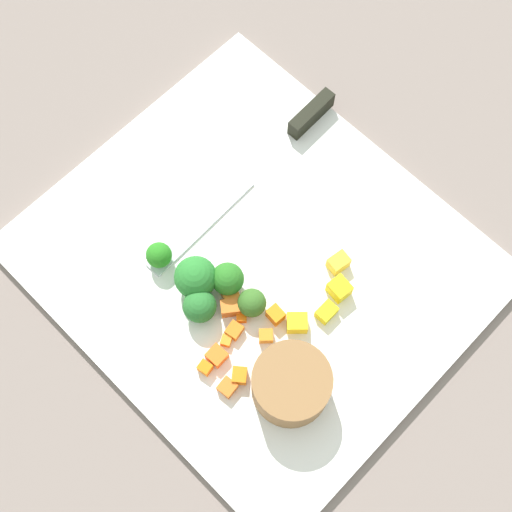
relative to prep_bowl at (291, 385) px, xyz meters
name	(u,v)px	position (x,y,z in m)	size (l,w,h in m)	color
ground_plane	(256,263)	(-0.12, 0.07, -0.04)	(4.00, 4.00, 0.00)	slate
cutting_board	(256,261)	(-0.12, 0.07, -0.03)	(0.43, 0.38, 0.01)	white
prep_bowl	(291,385)	(0.00, 0.00, 0.00)	(0.08, 0.08, 0.05)	olive
chef_knife	(280,145)	(-0.19, 0.19, -0.02)	(0.03, 0.28, 0.02)	silver
carrot_dice_0	(231,297)	(-0.11, 0.02, -0.02)	(0.02, 0.02, 0.02)	orange
carrot_dice_1	(276,315)	(-0.06, 0.04, -0.02)	(0.02, 0.01, 0.02)	orange
carrot_dice_2	(226,341)	(-0.08, -0.01, -0.02)	(0.01, 0.01, 0.01)	orange
carrot_dice_3	(205,368)	(-0.07, -0.04, -0.02)	(0.01, 0.01, 0.01)	orange
carrot_dice_4	(240,376)	(-0.04, -0.03, -0.02)	(0.01, 0.02, 0.01)	orange
carrot_dice_5	(234,330)	(-0.08, 0.00, -0.02)	(0.02, 0.01, 0.01)	orange
carrot_dice_6	(247,307)	(-0.09, 0.03, -0.02)	(0.01, 0.01, 0.01)	orange
carrot_dice_7	(227,387)	(-0.04, -0.04, -0.02)	(0.02, 0.02, 0.01)	orange
carrot_dice_8	(241,317)	(-0.08, 0.02, -0.02)	(0.01, 0.01, 0.01)	orange
carrot_dice_9	(230,308)	(-0.10, 0.02, -0.02)	(0.02, 0.01, 0.02)	orange
carrot_dice_10	(217,356)	(-0.07, -0.03, -0.02)	(0.02, 0.02, 0.01)	orange
carrot_dice_11	(266,336)	(-0.05, 0.02, -0.02)	(0.01, 0.01, 0.01)	orange
pepper_dice_0	(339,289)	(-0.03, 0.11, -0.01)	(0.02, 0.02, 0.02)	yellow
pepper_dice_1	(326,312)	(-0.03, 0.08, -0.02)	(0.02, 0.02, 0.01)	yellow
pepper_dice_2	(338,263)	(-0.05, 0.13, -0.02)	(0.02, 0.02, 0.02)	yellow
pepper_dice_3	(297,323)	(-0.04, 0.05, -0.02)	(0.02, 0.02, 0.02)	yellow
broccoli_floret_0	(159,255)	(-0.19, 0.00, -0.01)	(0.03, 0.03, 0.03)	#97BF66
broccoli_floret_1	(252,303)	(-0.09, 0.03, -0.01)	(0.03, 0.03, 0.03)	#85AD5B
broccoli_floret_2	(202,308)	(-0.12, -0.01, -0.01)	(0.03, 0.03, 0.04)	#83AC5A
broccoli_floret_3	(230,282)	(-0.12, 0.03, 0.00)	(0.03, 0.03, 0.04)	#8FB967
broccoli_floret_4	(196,278)	(-0.14, 0.01, 0.00)	(0.04, 0.04, 0.05)	#97BB6B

